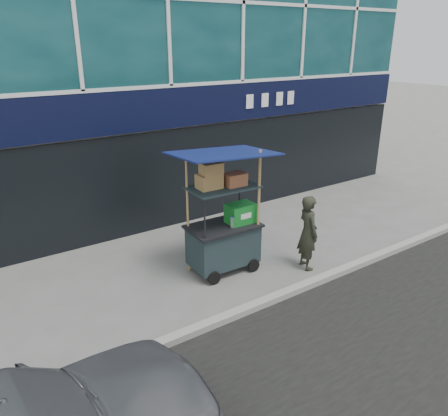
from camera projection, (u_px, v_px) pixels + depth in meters
ground at (277, 292)px, 8.09m from camera, size 80.00×80.00×0.00m
curb at (284, 294)px, 7.91m from camera, size 80.00×0.18×0.12m
vendor_cart at (224, 229)px, 8.58m from camera, size 1.90×1.38×2.53m
vendor_man at (308, 233)px, 8.71m from camera, size 0.50×0.64×1.55m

